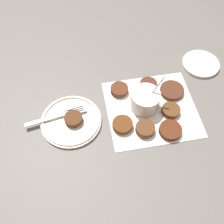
# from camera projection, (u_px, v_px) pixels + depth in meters

# --- Properties ---
(ground_plane) EXTENTS (4.00, 4.00, 0.00)m
(ground_plane) POSITION_uv_depth(u_px,v_px,m) (158.00, 103.00, 0.88)
(ground_plane) COLOR #605B56
(napkin) EXTENTS (0.33, 0.31, 0.00)m
(napkin) POSITION_uv_depth(u_px,v_px,m) (151.00, 109.00, 0.86)
(napkin) COLOR white
(napkin) RESTS_ON ground_plane
(sauce_bowl) EXTENTS (0.11, 0.09, 0.13)m
(sauce_bowl) POSITION_uv_depth(u_px,v_px,m) (145.00, 101.00, 0.84)
(sauce_bowl) COLOR silver
(sauce_bowl) RESTS_ON napkin
(fritter_0) EXTENTS (0.06, 0.06, 0.02)m
(fritter_0) POSITION_uv_depth(u_px,v_px,m) (145.00, 129.00, 0.81)
(fritter_0) COLOR #58341C
(fritter_0) RESTS_ON napkin
(fritter_1) EXTENTS (0.06, 0.06, 0.02)m
(fritter_1) POSITION_uv_depth(u_px,v_px,m) (171.00, 110.00, 0.85)
(fritter_1) COLOR #57351B
(fritter_1) RESTS_ON napkin
(fritter_2) EXTENTS (0.06, 0.06, 0.02)m
(fritter_2) POSITION_uv_depth(u_px,v_px,m) (122.00, 125.00, 0.82)
(fritter_2) COLOR #5B3115
(fritter_2) RESTS_ON napkin
(fritter_3) EXTENTS (0.06, 0.06, 0.02)m
(fritter_3) POSITION_uv_depth(u_px,v_px,m) (119.00, 90.00, 0.89)
(fritter_3) COLOR #532B18
(fritter_3) RESTS_ON napkin
(fritter_4) EXTENTS (0.06, 0.06, 0.02)m
(fritter_4) POSITION_uv_depth(u_px,v_px,m) (148.00, 85.00, 0.90)
(fritter_4) COLOR #4F271A
(fritter_4) RESTS_ON napkin
(fritter_5) EXTENTS (0.08, 0.08, 0.01)m
(fritter_5) POSITION_uv_depth(u_px,v_px,m) (172.00, 90.00, 0.89)
(fritter_5) COLOR #4E291B
(fritter_5) RESTS_ON napkin
(fritter_6) EXTENTS (0.07, 0.07, 0.02)m
(fritter_6) POSITION_uv_depth(u_px,v_px,m) (170.00, 130.00, 0.81)
(fritter_6) COLOR #522715
(fritter_6) RESTS_ON napkin
(serving_plate) EXTENTS (0.19, 0.19, 0.02)m
(serving_plate) POSITION_uv_depth(u_px,v_px,m) (71.00, 121.00, 0.83)
(serving_plate) COLOR silver
(serving_plate) RESTS_ON ground_plane
(fritter_on_plate) EXTENTS (0.06, 0.06, 0.01)m
(fritter_on_plate) POSITION_uv_depth(u_px,v_px,m) (73.00, 119.00, 0.82)
(fritter_on_plate) COLOR #512D19
(fritter_on_plate) RESTS_ON serving_plate
(fork) EXTENTS (0.19, 0.08, 0.00)m
(fork) POSITION_uv_depth(u_px,v_px,m) (63.00, 114.00, 0.83)
(fork) COLOR silver
(fork) RESTS_ON serving_plate
(extra_saucer) EXTENTS (0.14, 0.14, 0.01)m
(extra_saucer) POSITION_uv_depth(u_px,v_px,m) (201.00, 64.00, 0.97)
(extra_saucer) COLOR silver
(extra_saucer) RESTS_ON ground_plane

